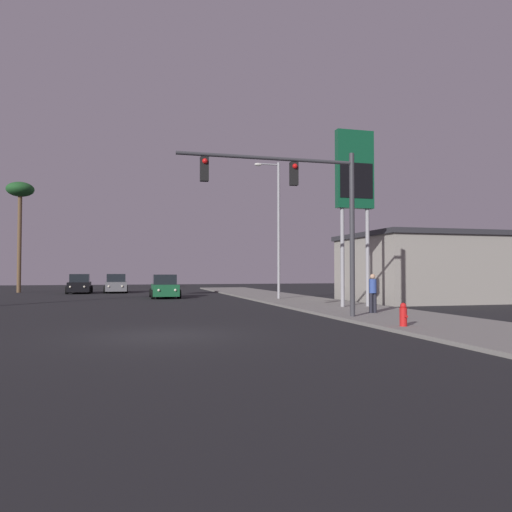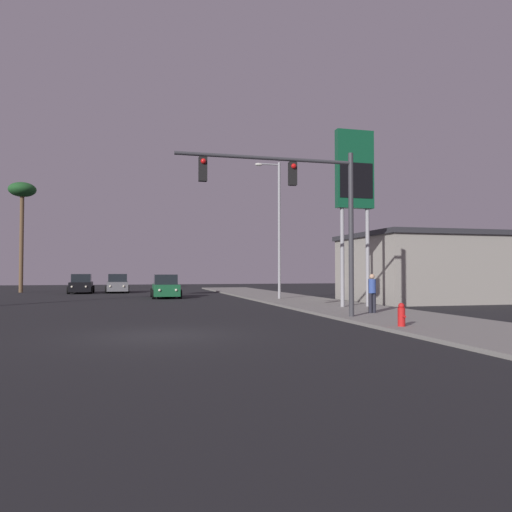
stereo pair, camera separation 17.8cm
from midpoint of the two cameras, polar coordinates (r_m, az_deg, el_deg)
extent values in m
plane|color=black|center=(15.17, -11.03, -8.92)|extent=(120.00, 120.00, 0.00)
cube|color=gray|center=(27.19, 8.01, -5.64)|extent=(5.00, 60.00, 0.12)
cube|color=gray|center=(33.92, 19.30, -1.51)|extent=(10.00, 8.00, 4.00)
cube|color=#2D2D33|center=(34.00, 19.26, 2.12)|extent=(10.30, 8.30, 0.30)
cube|color=slate|center=(46.56, -15.82, -3.34)|extent=(1.89, 4.24, 0.80)
cube|color=black|center=(46.69, -15.81, -2.42)|extent=(1.64, 2.03, 0.70)
cylinder|color=black|center=(45.29, -17.00, -3.70)|extent=(0.24, 0.64, 0.64)
cylinder|color=black|center=(45.26, -14.71, -3.73)|extent=(0.24, 0.64, 0.64)
cylinder|color=black|center=(47.89, -16.88, -3.60)|extent=(0.24, 0.64, 0.64)
cylinder|color=black|center=(47.86, -14.72, -3.62)|extent=(0.24, 0.64, 0.64)
sphere|color=#F2EACC|center=(44.45, -16.59, -3.35)|extent=(0.18, 0.18, 0.18)
sphere|color=#F2EACC|center=(44.43, -15.15, -3.36)|extent=(0.18, 0.18, 0.18)
cube|color=#195933|center=(36.55, -10.53, -3.82)|extent=(1.89, 4.24, 0.80)
cube|color=black|center=(36.68, -10.54, -2.64)|extent=(1.64, 2.03, 0.70)
cylinder|color=black|center=(35.21, -11.84, -4.31)|extent=(0.24, 0.64, 0.64)
cylinder|color=black|center=(35.35, -8.92, -4.32)|extent=(0.24, 0.64, 0.64)
cylinder|color=black|center=(37.81, -12.04, -4.14)|extent=(0.24, 0.64, 0.64)
cylinder|color=black|center=(37.93, -9.32, -4.15)|extent=(0.24, 0.64, 0.64)
sphere|color=#F2EACC|center=(34.40, -11.20, -3.86)|extent=(0.18, 0.18, 0.18)
sphere|color=#F2EACC|center=(34.49, -9.34, -3.87)|extent=(0.18, 0.18, 0.18)
cube|color=black|center=(46.23, -19.62, -3.32)|extent=(1.91, 4.24, 0.80)
cube|color=black|center=(46.36, -19.60, -2.38)|extent=(1.65, 2.04, 0.70)
cylinder|color=black|center=(45.03, -20.91, -3.68)|extent=(0.24, 0.64, 0.64)
cylinder|color=black|center=(44.87, -18.62, -3.71)|extent=(0.24, 0.64, 0.64)
cylinder|color=black|center=(47.62, -20.57, -3.57)|extent=(0.24, 0.64, 0.64)
cylinder|color=black|center=(47.47, -18.41, -3.60)|extent=(0.24, 0.64, 0.64)
sphere|color=#F2EACC|center=(44.17, -20.58, -3.32)|extent=(0.18, 0.18, 0.18)
sphere|color=#F2EACC|center=(44.07, -19.13, -3.34)|extent=(0.18, 0.18, 0.18)
cylinder|color=#38383D|center=(20.17, 10.68, 2.44)|extent=(0.20, 0.20, 6.50)
cylinder|color=#38383D|center=(19.37, 1.10, 11.12)|extent=(6.97, 0.14, 0.14)
cube|color=black|center=(19.57, 4.09, 9.35)|extent=(0.30, 0.24, 0.90)
sphere|color=red|center=(19.49, 4.22, 10.20)|extent=(0.20, 0.20, 0.20)
cube|color=black|center=(18.75, -6.20, 9.84)|extent=(0.30, 0.24, 0.90)
sphere|color=red|center=(18.67, -6.13, 10.74)|extent=(0.20, 0.20, 0.20)
cylinder|color=#99999E|center=(32.97, 2.45, 2.95)|extent=(0.18, 0.18, 9.00)
cylinder|color=#99999E|center=(33.41, 1.27, 10.44)|extent=(1.40, 0.10, 0.10)
ellipsoid|color=silver|center=(33.22, 0.09, 10.42)|extent=(0.50, 0.24, 0.20)
cylinder|color=#99999E|center=(25.54, 9.65, -0.13)|extent=(0.20, 0.20, 5.00)
cylinder|color=#99999E|center=(26.15, 12.45, -0.16)|extent=(0.20, 0.20, 5.00)
cube|color=#0F4C2D|center=(26.35, 11.01, 9.68)|extent=(2.00, 0.40, 4.00)
cube|color=black|center=(26.05, 11.22, 8.47)|extent=(1.80, 0.03, 1.80)
cylinder|color=red|center=(16.95, 16.20, -6.70)|extent=(0.24, 0.24, 0.60)
sphere|color=red|center=(16.92, 16.19, -5.49)|extent=(0.20, 0.20, 0.20)
cylinder|color=red|center=(16.80, 16.50, -6.64)|extent=(0.08, 0.10, 0.08)
cylinder|color=#23232D|center=(21.98, 12.78, -5.26)|extent=(0.16, 0.16, 0.85)
cylinder|color=#23232D|center=(22.06, 13.19, -5.25)|extent=(0.16, 0.16, 0.85)
cylinder|color=#334C99|center=(21.99, 12.97, -3.37)|extent=(0.32, 0.32, 0.60)
sphere|color=tan|center=(21.98, 12.96, -2.30)|extent=(0.22, 0.22, 0.22)
cylinder|color=brown|center=(49.97, -25.51, 1.31)|extent=(0.36, 0.36, 8.89)
ellipsoid|color=#1E5123|center=(50.46, -25.44, 6.90)|extent=(2.40, 2.40, 1.32)
camera|label=1|loc=(0.09, -90.19, 0.01)|focal=35.00mm
camera|label=2|loc=(0.09, 89.81, -0.01)|focal=35.00mm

